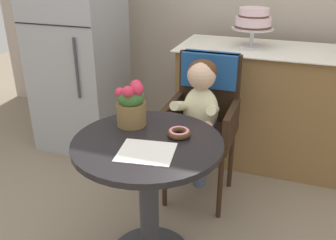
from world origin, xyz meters
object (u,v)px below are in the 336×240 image
Objects in this scene: cafe_table at (148,178)px; refrigerator at (78,46)px; wicker_chair at (205,104)px; tiered_cake_stand at (253,21)px; seated_child at (199,107)px; donut_front at (179,133)px; flower_vase at (131,104)px.

cafe_table is 0.42× the size of refrigerator.
tiered_cake_stand is at bearing 76.90° from wicker_chair.
refrigerator is at bearing 155.55° from seated_child.
wicker_chair is 0.75m from tiered_cake_stand.
donut_front is 0.29m from flower_vase.
wicker_chair is 0.16m from seated_child.
flower_vase is (-0.24, -0.59, 0.19)m from wicker_chair.
cafe_table is 0.75m from wicker_chair.
tiered_cake_stand is at bearing 69.65° from flower_vase.
wicker_chair is at bearing 92.39° from donut_front.
refrigerator reaches higher than wicker_chair.
refrigerator reaches higher than tiered_cake_stand.
seated_child is at bearing 61.04° from flower_vase.
seated_child is 0.49m from donut_front.
cafe_table is 0.61m from seated_child.
tiered_cake_stand is at bearing 82.37° from donut_front.
donut_front is 1.55m from refrigerator.
tiered_cake_stand is (0.19, 0.57, 0.45)m from wicker_chair.
tiered_cake_stand reaches higher than cafe_table.
donut_front is (0.13, 0.09, 0.23)m from cafe_table.
seated_child is at bearing -24.45° from refrigerator.
seated_child reaches higher than flower_vase.
seated_child reaches higher than donut_front.
refrigerator is at bearing -171.49° from tiered_cake_stand.
wicker_chair is 3.18× the size of tiered_cake_stand.
wicker_chair is at bearing -108.37° from tiered_cake_stand.
donut_front is 1.27m from tiered_cake_stand.
tiered_cake_stand is (0.16, 1.21, 0.35)m from donut_front.
seated_child is 3.13× the size of flower_vase.
cafe_table is 1.56m from refrigerator.
cafe_table is at bearing -143.54° from donut_front.
wicker_chair is at bearing -17.71° from refrigerator.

